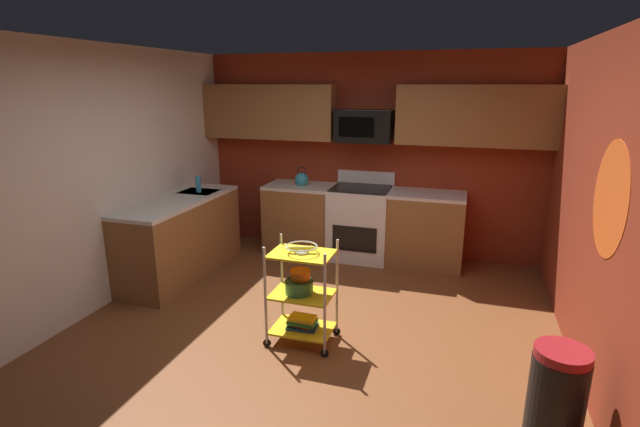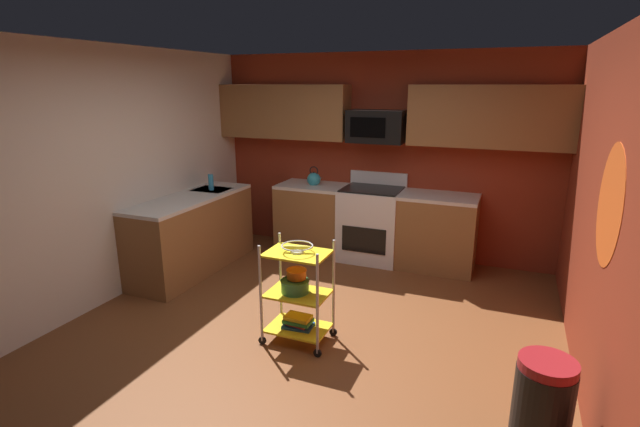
{
  "view_description": "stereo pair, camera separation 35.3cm",
  "coord_description": "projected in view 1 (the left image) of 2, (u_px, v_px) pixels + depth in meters",
  "views": [
    {
      "loc": [
        1.26,
        -3.63,
        2.21
      ],
      "look_at": [
        -0.01,
        0.37,
        1.05
      ],
      "focal_mm": 26.41,
      "sensor_mm": 36.0,
      "label": 1
    },
    {
      "loc": [
        1.59,
        -3.51,
        2.21
      ],
      "look_at": [
        -0.01,
        0.37,
        1.05
      ],
      "focal_mm": 26.41,
      "sensor_mm": 36.0,
      "label": 2
    }
  ],
  "objects": [
    {
      "name": "mixing_bowl_large",
      "position": [
        299.0,
        287.0,
        4.06
      ],
      "size": [
        0.25,
        0.25,
        0.11
      ],
      "color": "#387F4C",
      "rests_on": "rolling_cart"
    },
    {
      "name": "wall_left",
      "position": [
        92.0,
        180.0,
        4.59
      ],
      "size": [
        0.06,
        4.8,
        2.6
      ],
      "primitive_type": "cube",
      "color": "silver",
      "rests_on": "ground"
    },
    {
      "name": "counter_run",
      "position": [
        290.0,
        228.0,
        5.87
      ],
      "size": [
        3.48,
        2.38,
        0.92
      ],
      "color": "brown",
      "rests_on": "ground"
    },
    {
      "name": "kettle",
      "position": [
        302.0,
        179.0,
        6.19
      ],
      "size": [
        0.21,
        0.18,
        0.26
      ],
      "color": "teal",
      "rests_on": "counter_run"
    },
    {
      "name": "dish_soap_bottle",
      "position": [
        198.0,
        184.0,
        5.77
      ],
      "size": [
        0.06,
        0.06,
        0.2
      ],
      "primitive_type": "cylinder",
      "color": "#2D8CBF",
      "rests_on": "counter_run"
    },
    {
      "name": "trash_can",
      "position": [
        557.0,
        397.0,
        2.92
      ],
      "size": [
        0.34,
        0.42,
        0.66
      ],
      "color": "black",
      "rests_on": "ground"
    },
    {
      "name": "wall_right",
      "position": [
        609.0,
        218.0,
        3.29
      ],
      "size": [
        0.06,
        4.8,
        2.6
      ],
      "primitive_type": "cube",
      "color": "maroon",
      "rests_on": "ground"
    },
    {
      "name": "rolling_cart",
      "position": [
        302.0,
        294.0,
        4.07
      ],
      "size": [
        0.59,
        0.4,
        0.91
      ],
      "color": "silver",
      "rests_on": "ground"
    },
    {
      "name": "upper_cabinets",
      "position": [
        366.0,
        114.0,
        5.85
      ],
      "size": [
        4.4,
        0.33,
        0.7
      ],
      "color": "brown"
    },
    {
      "name": "floor",
      "position": [
        309.0,
        337.0,
        4.29
      ],
      "size": [
        4.4,
        4.8,
        0.04
      ],
      "primitive_type": "cube",
      "color": "brown",
      "rests_on": "ground"
    },
    {
      "name": "wall_flower_decal",
      "position": [
        610.0,
        199.0,
        3.2
      ],
      "size": [
        0.0,
        0.82,
        0.82
      ],
      "primitive_type": "cylinder",
      "rotation": [
        0.0,
        1.57,
        0.0
      ],
      "color": "#E5591E"
    },
    {
      "name": "mixing_bowl_small",
      "position": [
        300.0,
        274.0,
        4.06
      ],
      "size": [
        0.18,
        0.18,
        0.08
      ],
      "color": "orange",
      "rests_on": "rolling_cart"
    },
    {
      "name": "wall_back",
      "position": [
        368.0,
        155.0,
        6.18
      ],
      "size": [
        4.52,
        0.06,
        2.6
      ],
      "primitive_type": "cube",
      "color": "maroon",
      "rests_on": "ground"
    },
    {
      "name": "book_stack",
      "position": [
        302.0,
        322.0,
        4.14
      ],
      "size": [
        0.27,
        0.19,
        0.11
      ],
      "color": "#1E4C8C",
      "rests_on": "rolling_cart"
    },
    {
      "name": "oven_range",
      "position": [
        360.0,
        222.0,
        6.1
      ],
      "size": [
        0.76,
        0.65,
        1.1
      ],
      "color": "white",
      "rests_on": "ground"
    },
    {
      "name": "fruit_bowl",
      "position": [
        302.0,
        248.0,
        3.95
      ],
      "size": [
        0.27,
        0.27,
        0.07
      ],
      "color": "silver",
      "rests_on": "rolling_cart"
    },
    {
      "name": "microwave",
      "position": [
        364.0,
        126.0,
        5.87
      ],
      "size": [
        0.7,
        0.39,
        0.4
      ],
      "color": "black"
    }
  ]
}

